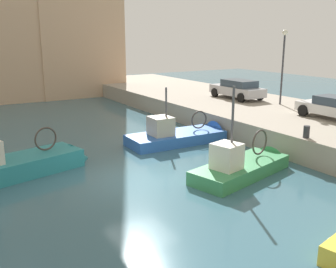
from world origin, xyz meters
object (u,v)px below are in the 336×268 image
Objects in this scene: parked_car_white at (335,107)px; mooring_bollard_north at (306,132)px; fishing_boat_teal at (18,173)px; parked_car_silver at (237,89)px; fishing_boat_blue at (183,140)px; quay_streetlamp at (283,55)px; fishing_boat_green at (246,171)px.

mooring_bollard_north is (-4.61, -1.97, -0.38)m from parked_car_white.
parked_car_silver is (16.32, 5.23, 1.79)m from fishing_boat_teal.
fishing_boat_blue is 8.49m from parked_car_white.
fishing_boat_blue reaches higher than parked_car_white.
parked_car_silver reaches higher than mooring_bollard_north.
parked_car_silver is at bearing 64.85° from mooring_bollard_north.
parked_car_white is (7.30, -3.97, 1.74)m from fishing_boat_blue.
quay_streetlamp reaches higher than parked_car_white.
parked_car_white is 5.67m from quay_streetlamp.
fishing_boat_teal is at bearing 150.46° from fishing_boat_green.
fishing_boat_blue is 8.86m from fishing_boat_teal.
parked_car_white is at bearing -91.43° from parked_car_silver.
quay_streetlamp reaches higher than parked_car_silver.
parked_car_silver is (7.51, 4.32, 1.80)m from fishing_boat_blue.
mooring_bollard_north is at bearing -129.34° from quay_streetlamp.
fishing_boat_teal is at bearing 169.27° from parked_car_white.
mooring_bollard_north is 0.11× the size of quay_streetlamp.
mooring_bollard_north is (3.21, -0.32, 1.36)m from fishing_boat_green.
fishing_boat_green is 8.18m from parked_car_white.
fishing_boat_green is 10.63× the size of mooring_bollard_north.
fishing_boat_teal is at bearing -173.79° from quay_streetlamp.
parked_car_white is at bearing -10.73° from fishing_boat_teal.
fishing_boat_teal is at bearing -162.23° from parked_car_silver.
fishing_boat_teal is 12.64× the size of mooring_bollard_north.
fishing_boat_blue is at bearing 151.48° from parked_car_white.
fishing_boat_blue is 1.51× the size of parked_car_white.
parked_car_silver is at bearing 29.90° from fishing_boat_blue.
quay_streetlamp reaches higher than fishing_boat_blue.
quay_streetlamp reaches higher than mooring_bollard_north.
fishing_boat_green is 1.21× the size of quay_streetlamp.
quay_streetlamp is at bearing -76.08° from parked_car_silver.
mooring_bollard_north is (-4.82, -10.26, -0.43)m from parked_car_silver.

